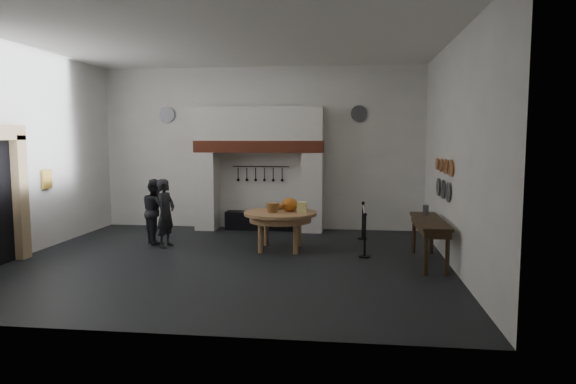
# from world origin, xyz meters

# --- Properties ---
(floor) EXTENTS (9.00, 8.00, 0.02)m
(floor) POSITION_xyz_m (0.00, 0.00, 0.00)
(floor) COLOR black
(floor) RESTS_ON ground
(ceiling) EXTENTS (9.00, 8.00, 0.02)m
(ceiling) POSITION_xyz_m (0.00, 0.00, 4.50)
(ceiling) COLOR silver
(ceiling) RESTS_ON wall_back
(wall_back) EXTENTS (9.00, 0.02, 4.50)m
(wall_back) POSITION_xyz_m (0.00, 4.00, 2.25)
(wall_back) COLOR white
(wall_back) RESTS_ON floor
(wall_front) EXTENTS (9.00, 0.02, 4.50)m
(wall_front) POSITION_xyz_m (0.00, -4.00, 2.25)
(wall_front) COLOR white
(wall_front) RESTS_ON floor
(wall_left) EXTENTS (0.02, 8.00, 4.50)m
(wall_left) POSITION_xyz_m (-4.50, 0.00, 2.25)
(wall_left) COLOR white
(wall_left) RESTS_ON floor
(wall_right) EXTENTS (0.02, 8.00, 4.50)m
(wall_right) POSITION_xyz_m (4.50, 0.00, 2.25)
(wall_right) COLOR white
(wall_right) RESTS_ON floor
(chimney_pier_left) EXTENTS (0.55, 0.70, 2.15)m
(chimney_pier_left) POSITION_xyz_m (-1.48, 3.65, 1.07)
(chimney_pier_left) COLOR silver
(chimney_pier_left) RESTS_ON floor
(chimney_pier_right) EXTENTS (0.55, 0.70, 2.15)m
(chimney_pier_right) POSITION_xyz_m (1.48, 3.65, 1.07)
(chimney_pier_right) COLOR silver
(chimney_pier_right) RESTS_ON floor
(hearth_brick_band) EXTENTS (3.50, 0.72, 0.32)m
(hearth_brick_band) POSITION_xyz_m (0.00, 3.65, 2.31)
(hearth_brick_band) COLOR #9E442B
(hearth_brick_band) RESTS_ON chimney_pier_left
(chimney_hood) EXTENTS (3.50, 0.70, 0.90)m
(chimney_hood) POSITION_xyz_m (0.00, 3.65, 2.92)
(chimney_hood) COLOR silver
(chimney_hood) RESTS_ON hearth_brick_band
(iron_range) EXTENTS (1.90, 0.45, 0.50)m
(iron_range) POSITION_xyz_m (0.00, 3.72, 0.25)
(iron_range) COLOR black
(iron_range) RESTS_ON floor
(utensil_rail) EXTENTS (1.60, 0.02, 0.02)m
(utensil_rail) POSITION_xyz_m (0.00, 3.92, 1.75)
(utensil_rail) COLOR black
(utensil_rail) RESTS_ON wall_back
(door_jamb_far) EXTENTS (0.22, 0.30, 2.60)m
(door_jamb_far) POSITION_xyz_m (-4.38, -0.30, 1.30)
(door_jamb_far) COLOR tan
(door_jamb_far) RESTS_ON floor
(wall_plaque) EXTENTS (0.05, 0.34, 0.44)m
(wall_plaque) POSITION_xyz_m (-4.45, 0.80, 1.60)
(wall_plaque) COLOR gold
(wall_plaque) RESTS_ON wall_left
(work_table) EXTENTS (1.97, 1.97, 0.07)m
(work_table) POSITION_xyz_m (0.93, 1.21, 0.84)
(work_table) COLOR tan
(work_table) RESTS_ON floor
(pumpkin) EXTENTS (0.36, 0.36, 0.31)m
(pumpkin) POSITION_xyz_m (1.13, 1.31, 1.03)
(pumpkin) COLOR orange
(pumpkin) RESTS_ON work_table
(cheese_block_big) EXTENTS (0.22, 0.22, 0.24)m
(cheese_block_big) POSITION_xyz_m (1.43, 1.16, 0.99)
(cheese_block_big) COLOR #DDDA84
(cheese_block_big) RESTS_ON work_table
(cheese_block_small) EXTENTS (0.18, 0.18, 0.20)m
(cheese_block_small) POSITION_xyz_m (1.41, 1.46, 0.97)
(cheese_block_small) COLOR #D3C97E
(cheese_block_small) RESTS_ON work_table
(wicker_basket) EXTENTS (0.38, 0.38, 0.22)m
(wicker_basket) POSITION_xyz_m (0.78, 1.06, 0.98)
(wicker_basket) COLOR olive
(wicker_basket) RESTS_ON work_table
(bread_loaf) EXTENTS (0.31, 0.18, 0.13)m
(bread_loaf) POSITION_xyz_m (0.83, 1.56, 0.94)
(bread_loaf) COLOR olive
(bread_loaf) RESTS_ON work_table
(visitor_near) EXTENTS (0.48, 0.64, 1.60)m
(visitor_near) POSITION_xyz_m (-1.77, 1.19, 0.80)
(visitor_near) COLOR black
(visitor_near) RESTS_ON floor
(visitor_far) EXTENTS (0.93, 0.97, 1.57)m
(visitor_far) POSITION_xyz_m (-2.17, 1.59, 0.78)
(visitor_far) COLOR black
(visitor_far) RESTS_ON floor
(side_table) EXTENTS (0.55, 2.20, 0.06)m
(side_table) POSITION_xyz_m (4.10, 0.30, 0.87)
(side_table) COLOR #332412
(side_table) RESTS_ON floor
(pewter_jug) EXTENTS (0.12, 0.12, 0.22)m
(pewter_jug) POSITION_xyz_m (4.10, 0.90, 1.01)
(pewter_jug) COLOR #4E4D52
(pewter_jug) RESTS_ON side_table
(copper_pan_a) EXTENTS (0.03, 0.34, 0.34)m
(copper_pan_a) POSITION_xyz_m (4.46, 0.20, 1.95)
(copper_pan_a) COLOR #C6662D
(copper_pan_a) RESTS_ON wall_right
(copper_pan_b) EXTENTS (0.03, 0.32, 0.32)m
(copper_pan_b) POSITION_xyz_m (4.46, 0.75, 1.95)
(copper_pan_b) COLOR #C6662D
(copper_pan_b) RESTS_ON wall_right
(copper_pan_c) EXTENTS (0.03, 0.30, 0.30)m
(copper_pan_c) POSITION_xyz_m (4.46, 1.30, 1.95)
(copper_pan_c) COLOR #C6662D
(copper_pan_c) RESTS_ON wall_right
(copper_pan_d) EXTENTS (0.03, 0.28, 0.28)m
(copper_pan_d) POSITION_xyz_m (4.46, 1.85, 1.95)
(copper_pan_d) COLOR #C6662D
(copper_pan_d) RESTS_ON wall_right
(pewter_plate_left) EXTENTS (0.03, 0.40, 0.40)m
(pewter_plate_left) POSITION_xyz_m (4.46, 0.40, 1.45)
(pewter_plate_left) COLOR #4C4C51
(pewter_plate_left) RESTS_ON wall_right
(pewter_plate_mid) EXTENTS (0.03, 0.40, 0.40)m
(pewter_plate_mid) POSITION_xyz_m (4.46, 1.00, 1.45)
(pewter_plate_mid) COLOR #4C4C51
(pewter_plate_mid) RESTS_ON wall_right
(pewter_plate_right) EXTENTS (0.03, 0.40, 0.40)m
(pewter_plate_right) POSITION_xyz_m (4.46, 1.60, 1.45)
(pewter_plate_right) COLOR #4C4C51
(pewter_plate_right) RESTS_ON wall_right
(pewter_plate_back_left) EXTENTS (0.44, 0.03, 0.44)m
(pewter_plate_back_left) POSITION_xyz_m (-2.70, 3.96, 3.20)
(pewter_plate_back_left) COLOR #4C4C51
(pewter_plate_back_left) RESTS_ON wall_back
(pewter_plate_back_right) EXTENTS (0.44, 0.03, 0.44)m
(pewter_plate_back_right) POSITION_xyz_m (2.70, 3.96, 3.20)
(pewter_plate_back_right) COLOR #4C4C51
(pewter_plate_back_right) RESTS_ON wall_back
(barrier_post_near) EXTENTS (0.05, 0.05, 0.90)m
(barrier_post_near) POSITION_xyz_m (2.82, 0.70, 0.45)
(barrier_post_near) COLOR black
(barrier_post_near) RESTS_ON floor
(barrier_post_far) EXTENTS (0.05, 0.05, 0.90)m
(barrier_post_far) POSITION_xyz_m (2.82, 2.70, 0.45)
(barrier_post_far) COLOR black
(barrier_post_far) RESTS_ON floor
(barrier_rope) EXTENTS (0.04, 2.00, 0.04)m
(barrier_rope) POSITION_xyz_m (2.82, 1.70, 0.85)
(barrier_rope) COLOR silver
(barrier_rope) RESTS_ON barrier_post_near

